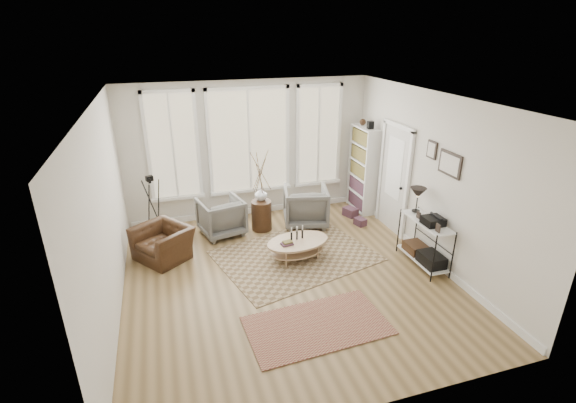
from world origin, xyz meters
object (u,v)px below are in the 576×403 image
object	(u,v)px
low_shelf	(425,238)
armchair_left	(221,217)
coffee_table	(297,245)
bookcase	(363,169)
armchair_right	(306,206)
side_table	(261,191)
accent_chair	(163,243)

from	to	relation	value
low_shelf	armchair_left	size ratio (longest dim) A/B	1.59
low_shelf	coffee_table	size ratio (longest dim) A/B	1.04
bookcase	armchair_right	xyz separation A→B (m)	(-1.47, -0.39, -0.54)
side_table	armchair_left	bearing A→B (deg)	177.34
coffee_table	armchair_left	bearing A→B (deg)	129.22
coffee_table	side_table	bearing A→B (deg)	103.38
armchair_right	accent_chair	bearing A→B (deg)	24.65
bookcase	armchair_right	world-z (taller)	bookcase
low_shelf	coffee_table	xyz separation A→B (m)	(-2.03, 0.81, -0.23)
bookcase	low_shelf	world-z (taller)	bookcase
coffee_table	side_table	world-z (taller)	side_table
bookcase	side_table	size ratio (longest dim) A/B	1.19
side_table	accent_chair	size ratio (longest dim) A/B	1.88
bookcase	accent_chair	bearing A→B (deg)	-167.56
armchair_right	accent_chair	distance (m)	2.95
armchair_right	accent_chair	size ratio (longest dim) A/B	0.98
armchair_left	armchair_right	distance (m)	1.75
low_shelf	side_table	world-z (taller)	side_table
bookcase	armchair_right	bearing A→B (deg)	-165.08
armchair_right	low_shelf	bearing A→B (deg)	137.13
armchair_left	side_table	world-z (taller)	side_table
coffee_table	accent_chair	bearing A→B (deg)	161.99
armchair_left	accent_chair	world-z (taller)	armchair_left
accent_chair	side_table	bearing A→B (deg)	70.54
armchair_left	accent_chair	xyz separation A→B (m)	(-1.14, -0.65, -0.08)
bookcase	accent_chair	distance (m)	4.52
bookcase	armchair_right	distance (m)	1.62
armchair_left	side_table	xyz separation A→B (m)	(0.81, -0.04, 0.46)
bookcase	armchair_left	xyz separation A→B (m)	(-3.22, -0.31, -0.58)
armchair_right	coffee_table	bearing A→B (deg)	78.43
armchair_right	armchair_left	bearing A→B (deg)	10.89
bookcase	side_table	world-z (taller)	bookcase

